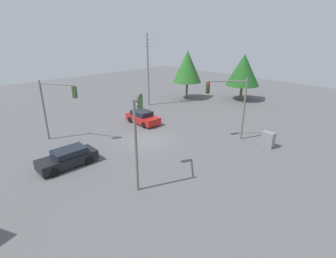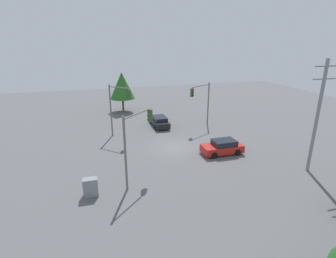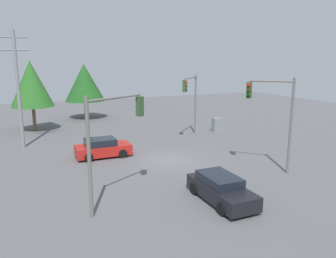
{
  "view_description": "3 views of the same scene",
  "coord_description": "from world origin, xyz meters",
  "px_view_note": "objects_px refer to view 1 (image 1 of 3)",
  "views": [
    {
      "loc": [
        -18.35,
        14.76,
        10.14
      ],
      "look_at": [
        -2.16,
        -0.71,
        1.62
      ],
      "focal_mm": 28.0,
      "sensor_mm": 36.0,
      "label": 1
    },
    {
      "loc": [
        -8.06,
        -25.05,
        11.01
      ],
      "look_at": [
        -0.73,
        -0.22,
        2.28
      ],
      "focal_mm": 28.0,
      "sensor_mm": 36.0,
      "label": 2
    },
    {
      "loc": [
        9.6,
        21.44,
        7.38
      ],
      "look_at": [
        -0.43,
        -1.08,
        2.14
      ],
      "focal_mm": 35.0,
      "sensor_mm": 36.0,
      "label": 3
    }
  ],
  "objects_px": {
    "sedan_red": "(143,117)",
    "traffic_signal_aux": "(56,101)",
    "sedan_dark": "(68,158)",
    "traffic_signal_main": "(138,125)",
    "electrical_cabinet": "(268,140)",
    "traffic_signal_cross": "(229,98)"
  },
  "relations": [
    {
      "from": "traffic_signal_main",
      "to": "electrical_cabinet",
      "type": "xyz_separation_m",
      "value": [
        -3.52,
        -12.11,
        -3.52
      ]
    },
    {
      "from": "sedan_red",
      "to": "sedan_dark",
      "type": "distance_m",
      "value": 11.28
    },
    {
      "from": "sedan_red",
      "to": "traffic_signal_aux",
      "type": "height_order",
      "value": "traffic_signal_aux"
    },
    {
      "from": "sedan_dark",
      "to": "traffic_signal_main",
      "type": "relative_size",
      "value": 0.72
    },
    {
      "from": "sedan_dark",
      "to": "traffic_signal_aux",
      "type": "relative_size",
      "value": 0.77
    },
    {
      "from": "sedan_dark",
      "to": "electrical_cabinet",
      "type": "height_order",
      "value": "electrical_cabinet"
    },
    {
      "from": "traffic_signal_cross",
      "to": "sedan_dark",
      "type": "bearing_deg",
      "value": 23.14
    },
    {
      "from": "traffic_signal_cross",
      "to": "electrical_cabinet",
      "type": "xyz_separation_m",
      "value": [
        -3.75,
        -1.16,
        -3.38
      ]
    },
    {
      "from": "sedan_red",
      "to": "traffic_signal_aux",
      "type": "xyz_separation_m",
      "value": [
        1.42,
        8.86,
        3.29
      ]
    },
    {
      "from": "electrical_cabinet",
      "to": "traffic_signal_cross",
      "type": "bearing_deg",
      "value": 17.15
    },
    {
      "from": "traffic_signal_main",
      "to": "traffic_signal_cross",
      "type": "height_order",
      "value": "traffic_signal_main"
    },
    {
      "from": "electrical_cabinet",
      "to": "sedan_dark",
      "type": "bearing_deg",
      "value": 58.21
    },
    {
      "from": "traffic_signal_cross",
      "to": "traffic_signal_aux",
      "type": "relative_size",
      "value": 1.03
    },
    {
      "from": "traffic_signal_main",
      "to": "traffic_signal_aux",
      "type": "bearing_deg",
      "value": 50.79
    },
    {
      "from": "sedan_red",
      "to": "traffic_signal_aux",
      "type": "relative_size",
      "value": 0.72
    },
    {
      "from": "sedan_red",
      "to": "traffic_signal_cross",
      "type": "distance_m",
      "value": 10.38
    },
    {
      "from": "sedan_red",
      "to": "sedan_dark",
      "type": "bearing_deg",
      "value": 20.09
    },
    {
      "from": "traffic_signal_main",
      "to": "traffic_signal_cross",
      "type": "bearing_deg",
      "value": -43.13
    },
    {
      "from": "sedan_dark",
      "to": "traffic_signal_cross",
      "type": "height_order",
      "value": "traffic_signal_cross"
    },
    {
      "from": "sedan_dark",
      "to": "traffic_signal_aux",
      "type": "bearing_deg",
      "value": -18.11
    },
    {
      "from": "sedan_red",
      "to": "traffic_signal_main",
      "type": "relative_size",
      "value": 0.66
    },
    {
      "from": "sedan_dark",
      "to": "traffic_signal_main",
      "type": "distance_m",
      "value": 7.22
    }
  ]
}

